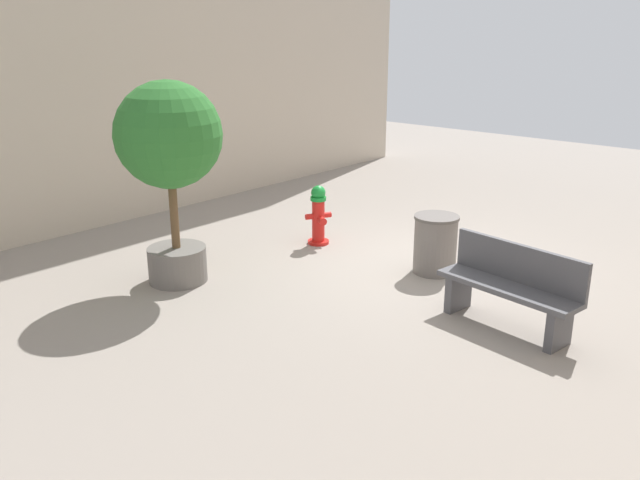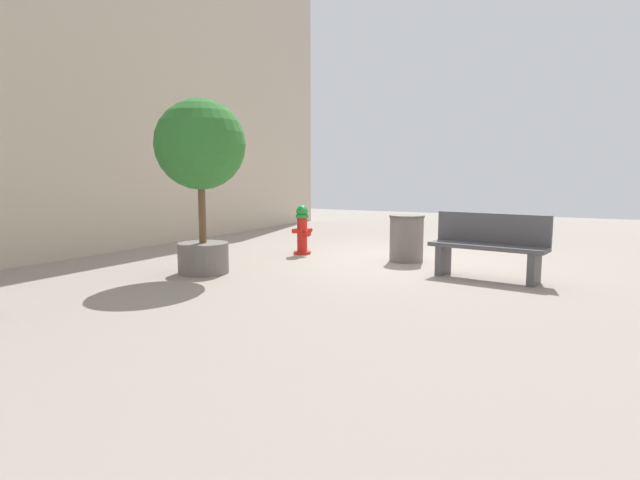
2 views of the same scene
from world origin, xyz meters
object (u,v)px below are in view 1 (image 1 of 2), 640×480
(trash_bin, at_px, (435,244))
(planter_tree, at_px, (169,149))
(fire_hydrant, at_px, (318,215))
(bench_near, at_px, (511,285))

(trash_bin, bearing_deg, planter_tree, 46.44)
(fire_hydrant, relative_size, trash_bin, 1.15)
(bench_near, height_order, planter_tree, planter_tree)
(fire_hydrant, distance_m, planter_tree, 2.79)
(fire_hydrant, xyz_separation_m, trash_bin, (-2.04, -0.11, -0.06))
(fire_hydrant, bearing_deg, trash_bin, -176.96)
(planter_tree, xyz_separation_m, trash_bin, (-2.41, -2.54, -1.38))
(fire_hydrant, distance_m, trash_bin, 2.04)
(fire_hydrant, xyz_separation_m, planter_tree, (0.37, 2.43, 1.32))
(fire_hydrant, xyz_separation_m, bench_near, (-3.59, 0.83, 0.03))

